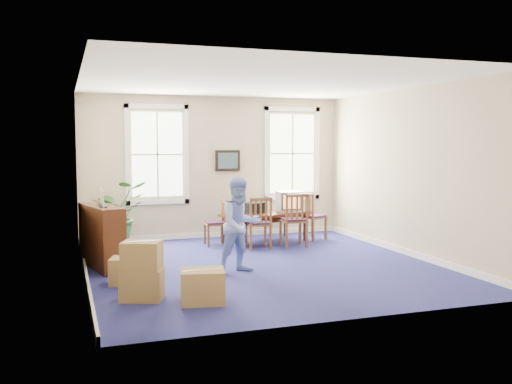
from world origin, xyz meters
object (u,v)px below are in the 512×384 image
object	(u,v)px
conference_table	(265,227)
cardboard_boxes	(156,266)
crt_tv	(289,201)
man	(240,225)
credenza	(102,237)
chair_near_left	(258,223)
potted_plant	(115,214)

from	to	relation	value
conference_table	cardboard_boxes	xyz separation A→B (m)	(-2.92, -3.60, 0.10)
crt_tv	man	world-z (taller)	man
credenza	cardboard_boxes	size ratio (longest dim) A/B	0.91
chair_near_left	man	bearing A→B (deg)	67.68
conference_table	credenza	bearing A→B (deg)	-175.51
chair_near_left	man	size ratio (longest dim) A/B	0.67
chair_near_left	potted_plant	world-z (taller)	potted_plant
conference_table	chair_near_left	distance (m)	0.78
conference_table	credenza	distance (m)	3.84
cardboard_boxes	conference_table	bearing A→B (deg)	50.97
credenza	crt_tv	bearing A→B (deg)	6.24
conference_table	cardboard_boxes	distance (m)	4.64
chair_near_left	cardboard_boxes	world-z (taller)	chair_near_left
credenza	chair_near_left	bearing A→B (deg)	0.73
conference_table	crt_tv	world-z (taller)	crt_tv
crt_tv	chair_near_left	world-z (taller)	crt_tv
man	credenza	size ratio (longest dim) A/B	1.16
cardboard_boxes	credenza	bearing A→B (deg)	106.15
crt_tv	cardboard_boxes	xyz separation A→B (m)	(-3.48, -3.65, -0.44)
potted_plant	cardboard_boxes	world-z (taller)	potted_plant
crt_tv	credenza	bearing A→B (deg)	-152.07
conference_table	cardboard_boxes	size ratio (longest dim) A/B	1.27
conference_table	potted_plant	world-z (taller)	potted_plant
conference_table	credenza	world-z (taller)	credenza
man	chair_near_left	bearing A→B (deg)	49.45
conference_table	crt_tv	distance (m)	0.79
conference_table	chair_near_left	bearing A→B (deg)	-139.47
man	conference_table	bearing A→B (deg)	48.37
crt_tv	potted_plant	size ratio (longest dim) A/B	0.39
crt_tv	credenza	xyz separation A→B (m)	(-4.09, -1.54, -0.33)
conference_table	chair_near_left	world-z (taller)	chair_near_left
crt_tv	credenza	distance (m)	4.39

